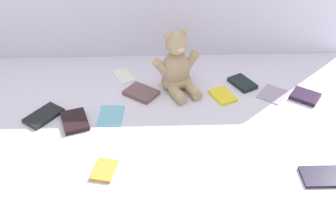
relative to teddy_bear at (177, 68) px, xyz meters
name	(u,v)px	position (x,y,z in m)	size (l,w,h in m)	color
ground_plane	(162,117)	(-0.06, -0.20, -0.09)	(3.20, 3.20, 0.00)	silver
teddy_bear	(177,68)	(0.00, 0.00, 0.00)	(0.20, 0.21, 0.25)	tan
book_case_0	(323,177)	(0.43, -0.53, -0.09)	(0.09, 0.13, 0.01)	black
book_case_1	(141,93)	(-0.15, -0.05, -0.09)	(0.09, 0.12, 0.02)	brown
book_case_2	(44,116)	(-0.51, -0.19, -0.09)	(0.08, 0.14, 0.01)	black
book_case_3	(124,75)	(-0.22, 0.09, -0.09)	(0.07, 0.12, 0.01)	white
book_case_4	(75,121)	(-0.39, -0.23, -0.08)	(0.09, 0.12, 0.02)	black
book_case_5	(111,115)	(-0.26, -0.19, -0.09)	(0.09, 0.13, 0.01)	#72B7CE
book_case_6	(223,96)	(0.18, -0.08, -0.09)	(0.08, 0.11, 0.01)	yellow
book_case_7	(273,94)	(0.39, -0.07, -0.09)	(0.10, 0.11, 0.01)	#9F8DA8
book_case_8	(104,170)	(-0.25, -0.48, -0.09)	(0.07, 0.10, 0.01)	gold
book_case_9	(305,96)	(0.51, -0.10, -0.09)	(0.09, 0.10, 0.02)	#27152D
book_case_10	(242,83)	(0.28, 0.01, -0.09)	(0.07, 0.11, 0.02)	black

